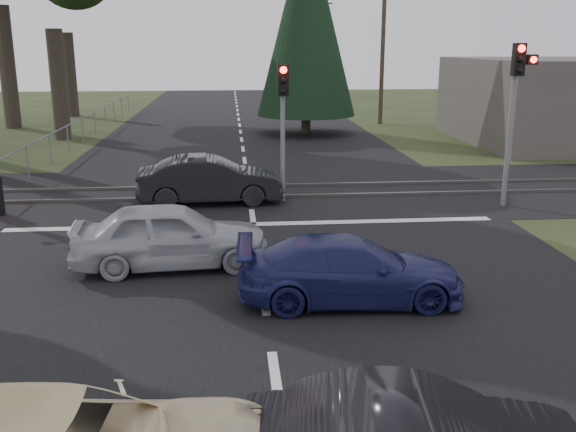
{
  "coord_description": "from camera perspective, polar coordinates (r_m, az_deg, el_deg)",
  "views": [
    {
      "loc": [
        -0.57,
        -8.31,
        4.67
      ],
      "look_at": [
        0.56,
        4.18,
        1.3
      ],
      "focal_mm": 40.0,
      "sensor_mm": 36.0,
      "label": 1
    }
  ],
  "objects": [
    {
      "name": "ground",
      "position": [
        9.55,
        -1.12,
        -14.23
      ],
      "size": [
        120.0,
        120.0,
        0.0
      ],
      "primitive_type": "plane",
      "color": "#253116",
      "rests_on": "ground"
    },
    {
      "name": "road",
      "position": [
        18.91,
        -3.28,
        0.73
      ],
      "size": [
        14.0,
        100.0,
        0.01
      ],
      "primitive_type": "cube",
      "color": "black",
      "rests_on": "ground"
    },
    {
      "name": "rail_corridor",
      "position": [
        20.85,
        -3.48,
        2.09
      ],
      "size": [
        120.0,
        8.0,
        0.01
      ],
      "primitive_type": "cube",
      "color": "black",
      "rests_on": "ground"
    },
    {
      "name": "stop_line",
      "position": [
        17.17,
        -3.07,
        -0.72
      ],
      "size": [
        13.0,
        0.35,
        0.0
      ],
      "primitive_type": "cube",
      "color": "silver",
      "rests_on": "ground"
    },
    {
      "name": "rail_near",
      "position": [
        20.06,
        -3.4,
        1.7
      ],
      "size": [
        120.0,
        0.12,
        0.1
      ],
      "primitive_type": "cube",
      "color": "#59544C",
      "rests_on": "ground"
    },
    {
      "name": "rail_far",
      "position": [
        21.62,
        -3.54,
        2.68
      ],
      "size": [
        120.0,
        0.12,
        0.1
      ],
      "primitive_type": "cube",
      "color": "#59544C",
      "rests_on": "ground"
    },
    {
      "name": "traffic_signal_right",
      "position": [
        19.6,
        19.63,
        10.22
      ],
      "size": [
        0.68,
        0.48,
        4.7
      ],
      "color": "slate",
      "rests_on": "ground"
    },
    {
      "name": "traffic_signal_center",
      "position": [
        19.15,
        -0.45,
        9.45
      ],
      "size": [
        0.32,
        0.48,
        4.1
      ],
      "color": "slate",
      "rests_on": "ground"
    },
    {
      "name": "utility_pole_mid",
      "position": [
        39.37,
        8.44,
        14.97
      ],
      "size": [
        1.8,
        0.26,
        9.0
      ],
      "color": "#4C3D2D",
      "rests_on": "ground"
    },
    {
      "name": "utility_pole_far",
      "position": [
        63.96,
        3.09,
        15.07
      ],
      "size": [
        1.8,
        0.26,
        9.0
      ],
      "color": "#4C3D2D",
      "rests_on": "ground"
    },
    {
      "name": "conifer_tree",
      "position": [
        34.58,
        1.67,
        17.23
      ],
      "size": [
        5.2,
        5.2,
        11.0
      ],
      "color": "#473D33",
      "rests_on": "ground"
    },
    {
      "name": "fence_left",
      "position": [
        31.99,
        -18.27,
        5.89
      ],
      "size": [
        0.1,
        36.0,
        1.2
      ],
      "primitive_type": null,
      "color": "slate",
      "rests_on": "ground"
    },
    {
      "name": "silver_car",
      "position": [
        13.95,
        -10.39,
        -1.71
      ],
      "size": [
        4.26,
        1.95,
        1.41
      ],
      "primitive_type": "imported",
      "rotation": [
        0.0,
        0.0,
        1.64
      ],
      "color": "#A8ABB0",
      "rests_on": "ground"
    },
    {
      "name": "blue_sedan",
      "position": [
        11.99,
        5.57,
        -4.83
      ],
      "size": [
        4.26,
        1.89,
        1.22
      ],
      "primitive_type": "imported",
      "rotation": [
        0.0,
        0.0,
        1.53
      ],
      "color": "navy",
      "rests_on": "ground"
    },
    {
      "name": "dark_car_far",
      "position": [
        19.45,
        -6.93,
        3.18
      ],
      "size": [
        4.37,
        1.72,
        1.42
      ],
      "primitive_type": "imported",
      "rotation": [
        0.0,
        0.0,
        1.62
      ],
      "color": "black",
      "rests_on": "ground"
    }
  ]
}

